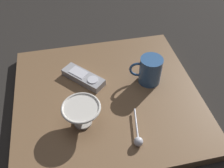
{
  "coord_description": "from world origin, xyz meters",
  "views": [
    {
      "loc": [
        -0.57,
        0.1,
        0.69
      ],
      "look_at": [
        0.03,
        -0.02,
        0.06
      ],
      "focal_mm": 39.69,
      "sensor_mm": 36.0,
      "label": 1
    }
  ],
  "objects_px": {
    "tv_remote_near": "(83,77)",
    "teaspoon": "(138,139)",
    "coffee_mug": "(150,70)",
    "cereal_bowl": "(82,114)"
  },
  "relations": [
    {
      "from": "tv_remote_near",
      "to": "coffee_mug",
      "type": "bearing_deg",
      "value": -102.94
    },
    {
      "from": "cereal_bowl",
      "to": "coffee_mug",
      "type": "distance_m",
      "value": 0.29
    },
    {
      "from": "teaspoon",
      "to": "tv_remote_near",
      "type": "xyz_separation_m",
      "value": [
        0.29,
        0.12,
        -0.0
      ]
    },
    {
      "from": "cereal_bowl",
      "to": "teaspoon",
      "type": "bearing_deg",
      "value": -124.05
    },
    {
      "from": "cereal_bowl",
      "to": "teaspoon",
      "type": "distance_m",
      "value": 0.19
    },
    {
      "from": "tv_remote_near",
      "to": "teaspoon",
      "type": "bearing_deg",
      "value": -156.86
    },
    {
      "from": "cereal_bowl",
      "to": "coffee_mug",
      "type": "relative_size",
      "value": 1.05
    },
    {
      "from": "teaspoon",
      "to": "tv_remote_near",
      "type": "distance_m",
      "value": 0.32
    },
    {
      "from": "coffee_mug",
      "to": "tv_remote_near",
      "type": "distance_m",
      "value": 0.24
    },
    {
      "from": "coffee_mug",
      "to": "teaspoon",
      "type": "xyz_separation_m",
      "value": [
        -0.24,
        0.11,
        -0.04
      ]
    }
  ]
}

